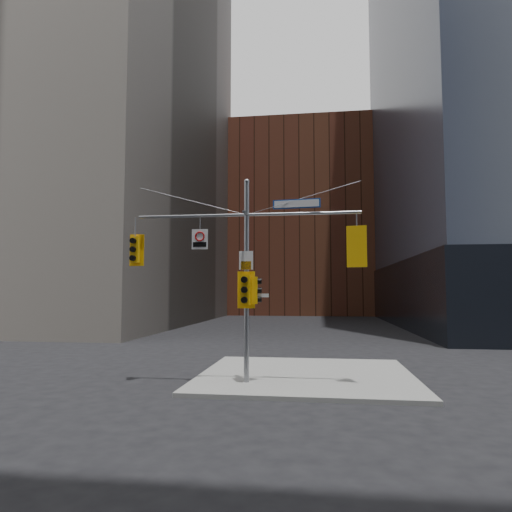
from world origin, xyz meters
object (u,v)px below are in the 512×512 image
(signal_assembly, at_px, (247,259))
(traffic_light_pole_front, at_px, (245,290))
(traffic_light_pole_side, at_px, (256,290))
(traffic_light_west_arm, at_px, (135,250))
(regulatory_sign_arm, at_px, (200,239))
(traffic_light_east_arm, at_px, (357,247))
(street_sign_blade, at_px, (296,204))

(signal_assembly, relative_size, traffic_light_pole_front, 6.23)
(traffic_light_pole_side, height_order, traffic_light_pole_front, traffic_light_pole_front)
(traffic_light_west_arm, xyz_separation_m, regulatory_sign_arm, (2.44, -0.03, 0.37))
(signal_assembly, height_order, traffic_light_pole_front, signal_assembly)
(regulatory_sign_arm, bearing_deg, signal_assembly, -1.80)
(traffic_light_west_arm, bearing_deg, signal_assembly, 2.47)
(traffic_light_pole_side, relative_size, traffic_light_pole_front, 0.74)
(signal_assembly, bearing_deg, regulatory_sign_arm, -179.32)
(traffic_light_pole_side, bearing_deg, traffic_light_east_arm, -96.74)
(traffic_light_east_arm, bearing_deg, signal_assembly, 8.68)
(traffic_light_pole_front, xyz_separation_m, regulatory_sign_arm, (-1.70, 0.25, 1.84))
(signal_assembly, xyz_separation_m, street_sign_blade, (1.77, 0.00, 1.93))
(regulatory_sign_arm, bearing_deg, traffic_light_west_arm, 176.75)
(signal_assembly, bearing_deg, traffic_light_west_arm, 179.82)
(traffic_light_west_arm, relative_size, traffic_light_east_arm, 0.83)
(traffic_light_west_arm, relative_size, street_sign_blade, 0.70)
(traffic_light_west_arm, height_order, traffic_light_pole_front, traffic_light_west_arm)
(traffic_light_west_arm, bearing_deg, regulatory_sign_arm, 1.88)
(regulatory_sign_arm, bearing_deg, traffic_light_east_arm, -2.27)
(traffic_light_east_arm, bearing_deg, traffic_light_west_arm, 8.58)
(regulatory_sign_arm, bearing_deg, traffic_light_pole_side, -1.58)
(signal_assembly, xyz_separation_m, traffic_light_east_arm, (3.83, 0.00, 0.38))
(street_sign_blade, bearing_deg, traffic_light_west_arm, -174.33)
(traffic_light_pole_front, bearing_deg, signal_assembly, 91.14)
(signal_assembly, height_order, traffic_light_west_arm, signal_assembly)
(traffic_light_pole_front, relative_size, regulatory_sign_arm, 1.77)
(traffic_light_west_arm, relative_size, traffic_light_pole_side, 1.24)
(traffic_light_west_arm, height_order, regulatory_sign_arm, regulatory_sign_arm)
(traffic_light_west_arm, relative_size, traffic_light_pole_front, 0.91)
(traffic_light_east_arm, distance_m, traffic_light_pole_front, 4.11)
(traffic_light_pole_side, distance_m, street_sign_blade, 3.36)
(traffic_light_east_arm, distance_m, street_sign_blade, 2.58)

